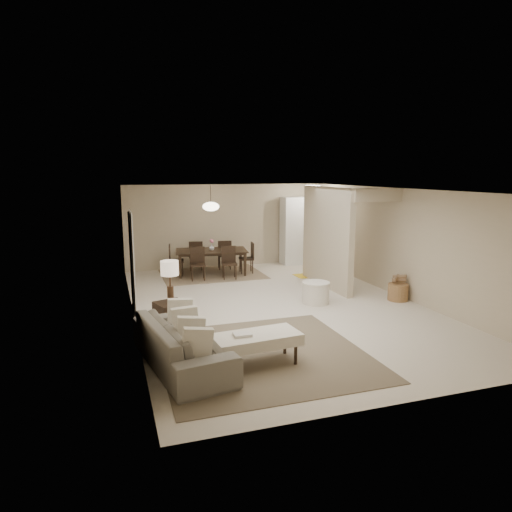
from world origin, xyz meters
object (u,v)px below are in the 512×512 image
object	(u,v)px
sofa	(182,344)
ottoman_bench	(256,340)
round_pouf	(316,293)
dining_table	(212,262)
side_table	(171,317)
pantry_cabinet	(300,231)
wicker_basket	(398,292)

from	to	relation	value
sofa	ottoman_bench	distance (m)	1.12
ottoman_bench	round_pouf	xyz separation A→B (m)	(2.26, 2.69, -0.14)
round_pouf	dining_table	distance (m)	3.87
side_table	dining_table	world-z (taller)	dining_table
ottoman_bench	dining_table	xyz separation A→B (m)	(0.71, 6.23, -0.03)
pantry_cabinet	dining_table	xyz separation A→B (m)	(-3.01, -0.70, -0.70)
pantry_cabinet	wicker_basket	distance (m)	4.72
side_table	round_pouf	distance (m)	3.40
sofa	side_table	xyz separation A→B (m)	(0.05, 1.51, -0.06)
side_table	round_pouf	size ratio (longest dim) A/B	0.91
pantry_cabinet	side_table	bearing A→B (deg)	-132.82
ottoman_bench	side_table	distance (m)	2.08
wicker_basket	dining_table	xyz separation A→B (m)	(-3.41, 3.92, 0.16)
pantry_cabinet	dining_table	size ratio (longest dim) A/B	1.06
pantry_cabinet	ottoman_bench	size ratio (longest dim) A/B	1.54
wicker_basket	dining_table	distance (m)	5.20
sofa	dining_table	world-z (taller)	dining_table
wicker_basket	ottoman_bench	bearing A→B (deg)	-150.69
round_pouf	dining_table	xyz separation A→B (m)	(-1.55, 3.55, 0.11)
round_pouf	dining_table	world-z (taller)	dining_table
sofa	dining_table	distance (m)	6.20
sofa	side_table	distance (m)	1.51
sofa	round_pouf	distance (m)	4.10
wicker_basket	round_pouf	bearing A→B (deg)	168.74
sofa	wicker_basket	world-z (taller)	sofa
pantry_cabinet	wicker_basket	xyz separation A→B (m)	(0.40, -4.62, -0.86)
pantry_cabinet	dining_table	bearing A→B (deg)	-166.85
side_table	dining_table	distance (m)	4.75
ottoman_bench	pantry_cabinet	bearing A→B (deg)	56.45
wicker_basket	dining_table	bearing A→B (deg)	131.04
side_table	dining_table	bearing A→B (deg)	68.52
side_table	wicker_basket	size ratio (longest dim) A/B	1.24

